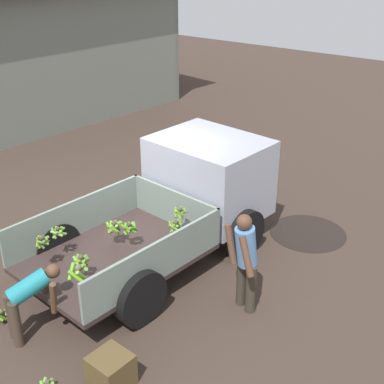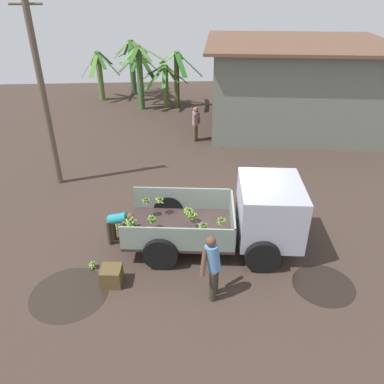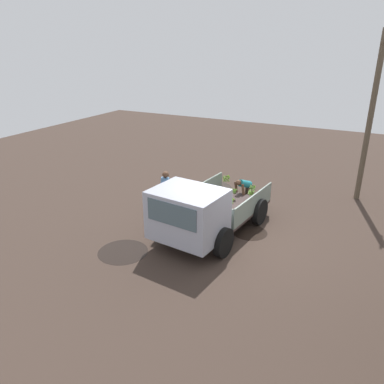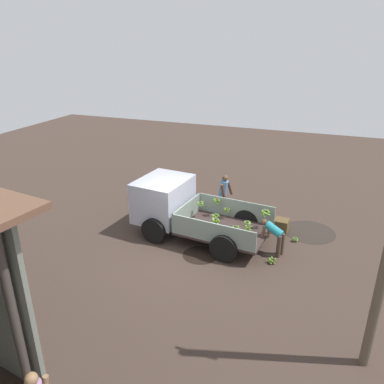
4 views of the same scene
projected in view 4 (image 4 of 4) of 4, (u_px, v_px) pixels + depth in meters
The scene contains 10 objects.
ground at pixel (184, 246), 12.16m from camera, with size 36.00×36.00×0.00m, color #3D2F27.
mud_patch_0 at pixel (158, 206), 15.07m from camera, with size 1.44×1.44×0.01m, color black.
mud_patch_1 at pixel (309, 232), 13.06m from camera, with size 1.77×1.77×0.01m, color #2B231D.
mud_patch_2 at pixel (200, 255), 11.66m from camera, with size 1.10×1.10×0.01m, color black.
cargo_truck at pixel (175, 205), 12.80m from camera, with size 4.65×2.64×1.84m.
person_foreground_visitor at pixel (223, 193), 14.00m from camera, with size 0.55×0.68×1.62m.
person_worker_loading at pixel (274, 234), 11.55m from camera, with size 0.80×0.65×1.04m.
banana_bunch_on_ground_0 at pixel (295, 239), 12.41m from camera, with size 0.21×0.21×0.18m.
banana_bunch_on_ground_1 at pixel (272, 260), 11.19m from camera, with size 0.26×0.26×0.20m.
wooden_crate_0 at pixel (281, 225), 13.04m from camera, with size 0.47×0.47×0.45m, color brown.
Camera 4 is at (-3.97, 9.82, 6.24)m, focal length 35.00 mm.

